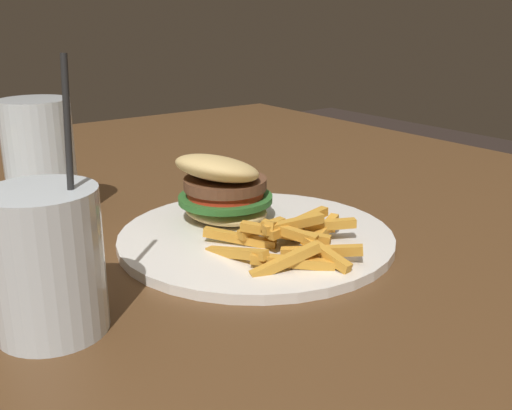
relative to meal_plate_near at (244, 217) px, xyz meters
The scene contains 5 objects.
dining_table 0.17m from the meal_plate_near, 114.63° to the left, with size 1.65×1.44×0.72m.
meal_plate_near is the anchor object (origin of this frame).
beer_glass 0.25m from the meal_plate_near, 38.27° to the left, with size 0.08×0.08×0.14m.
juice_glass 0.24m from the meal_plate_near, 107.53° to the left, with size 0.08×0.08×0.21m.
spoon 0.19m from the meal_plate_near, 80.19° to the left, with size 0.15×0.10×0.01m.
Camera 1 is at (-0.44, 0.23, 0.95)m, focal length 42.00 mm.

